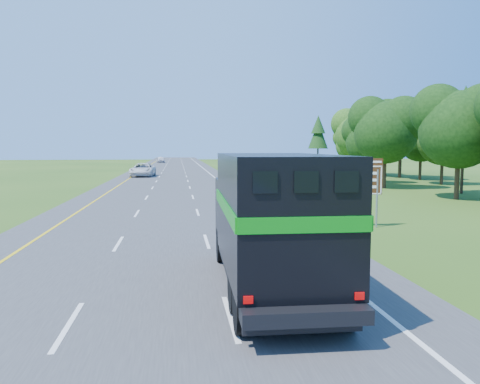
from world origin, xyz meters
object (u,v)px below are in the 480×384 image
Objects in this scene: horse_truck at (271,218)px; white_suv at (143,170)px; far_car at (161,159)px; exit_sign at (362,183)px.

horse_truck is 1.33× the size of white_suv.
far_car is (-6.84, 111.09, -1.21)m from horse_truck.
far_car is at bearing 95.00° from horse_truck.
far_car is 102.23m from exit_sign.
exit_sign reaches higher than far_car.
exit_sign is at bearing 57.36° from horse_truck.
white_suv is at bearing -93.62° from far_car.
horse_truck is 1.80× the size of far_car.
exit_sign is (13.90, -42.99, 1.31)m from white_suv.
white_suv is 45.20m from exit_sign.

